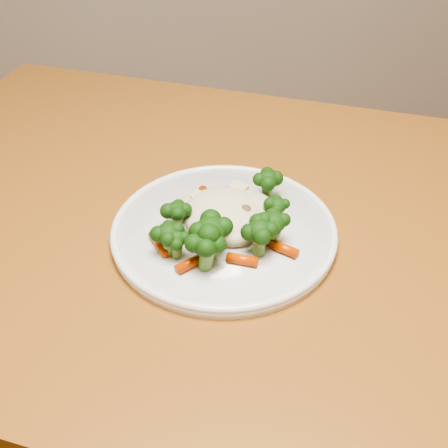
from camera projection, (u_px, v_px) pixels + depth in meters
name	position (u px, v px, depth m)	size (l,w,h in m)	color
dining_table	(234.00, 279.00, 0.80)	(1.27, 1.06, 0.75)	#945922
plate	(224.00, 232.00, 0.70)	(0.28, 0.28, 0.01)	white
meal	(224.00, 221.00, 0.67)	(0.18, 0.18, 0.05)	beige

